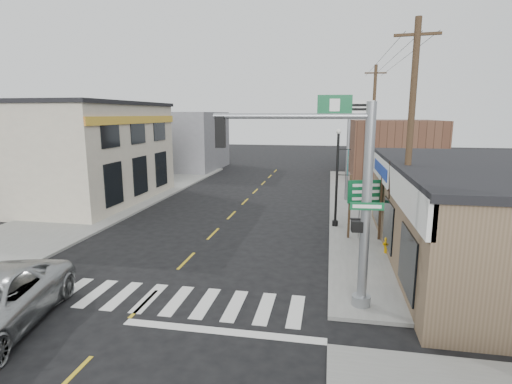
% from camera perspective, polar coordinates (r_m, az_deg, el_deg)
% --- Properties ---
extents(ground, '(140.00, 140.00, 0.00)m').
position_cam_1_polar(ground, '(14.22, -15.70, -15.09)').
color(ground, black).
rests_on(ground, ground).
extents(sidewalk_right, '(6.00, 38.00, 0.13)m').
position_cam_1_polar(sidewalk_right, '(25.32, 17.29, -3.41)').
color(sidewalk_right, slate).
rests_on(sidewalk_right, ground).
extents(sidewalk_left, '(6.00, 38.00, 0.13)m').
position_cam_1_polar(sidewalk_left, '(29.21, -20.42, -1.71)').
color(sidewalk_left, slate).
rests_on(sidewalk_left, ground).
extents(center_line, '(0.12, 56.00, 0.01)m').
position_cam_1_polar(center_line, '(21.17, -6.14, -5.94)').
color(center_line, gold).
rests_on(center_line, ground).
extents(crosswalk, '(11.00, 2.20, 0.01)m').
position_cam_1_polar(crosswalk, '(14.54, -14.99, -14.42)').
color(crosswalk, silver).
rests_on(crosswalk, ground).
extents(left_building, '(12.00, 12.00, 6.80)m').
position_cam_1_polar(left_building, '(31.76, -26.13, 4.93)').
color(left_building, '#BFB59F').
rests_on(left_building, ground).
extents(bldg_distant_right, '(8.00, 10.00, 5.60)m').
position_cam_1_polar(bldg_distant_right, '(41.96, 18.97, 5.85)').
color(bldg_distant_right, brown).
rests_on(bldg_distant_right, ground).
extents(bldg_distant_left, '(9.00, 10.00, 6.40)m').
position_cam_1_polar(bldg_distant_left, '(46.65, -10.81, 7.21)').
color(bldg_distant_left, slate).
rests_on(bldg_distant_left, ground).
extents(traffic_signal_pole, '(5.21, 0.39, 6.60)m').
position_cam_1_polar(traffic_signal_pole, '(12.51, 12.05, 1.09)').
color(traffic_signal_pole, gray).
rests_on(traffic_signal_pole, sidewalk_right).
extents(guide_sign, '(1.81, 0.14, 3.16)m').
position_cam_1_polar(guide_sign, '(20.04, 15.37, -0.90)').
color(guide_sign, '#44311F').
rests_on(guide_sign, sidewalk_right).
extents(fire_hydrant, '(0.23, 0.23, 0.73)m').
position_cam_1_polar(fire_hydrant, '(18.66, 18.19, -7.11)').
color(fire_hydrant, '#CD8F00').
rests_on(fire_hydrant, sidewalk_right).
extents(ped_crossing_sign, '(1.08, 0.08, 2.78)m').
position_cam_1_polar(ped_crossing_sign, '(20.67, 15.15, -0.89)').
color(ped_crossing_sign, gray).
rests_on(ped_crossing_sign, sidewalk_right).
extents(lamp_post, '(0.69, 0.54, 5.28)m').
position_cam_1_polar(lamp_post, '(21.85, 11.68, 3.01)').
color(lamp_post, black).
rests_on(lamp_post, sidewalk_right).
extents(dance_center_sign, '(3.44, 0.21, 7.30)m').
position_cam_1_polar(dance_center_sign, '(28.72, 13.15, 9.59)').
color(dance_center_sign, gray).
rests_on(dance_center_sign, sidewalk_right).
extents(bare_tree, '(2.38, 2.38, 4.77)m').
position_cam_1_polar(bare_tree, '(17.51, 20.77, 2.83)').
color(bare_tree, black).
rests_on(bare_tree, sidewalk_right).
extents(shrub_front, '(1.35, 1.35, 1.01)m').
position_cam_1_polar(shrub_front, '(16.42, 26.79, -9.88)').
color(shrub_front, '#133513').
rests_on(shrub_front, sidewalk_right).
extents(shrub_back, '(1.16, 1.16, 0.87)m').
position_cam_1_polar(shrub_back, '(19.27, 20.44, -6.57)').
color(shrub_back, black).
rests_on(shrub_back, sidewalk_right).
extents(utility_pole_near, '(1.66, 0.25, 9.53)m').
position_cam_1_polar(utility_pole_near, '(16.56, 21.06, 6.34)').
color(utility_pole_near, '#432D1E').
rests_on(utility_pole_near, sidewalk_right).
extents(utility_pole_far, '(1.72, 0.26, 9.91)m').
position_cam_1_polar(utility_pole_far, '(34.28, 16.34, 9.01)').
color(utility_pole_far, '#3E2419').
rests_on(utility_pole_far, sidewalk_right).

